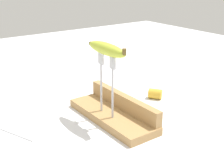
% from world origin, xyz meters
% --- Properties ---
extents(ground_plane, '(3.00, 3.00, 0.00)m').
position_xyz_m(ground_plane, '(0.00, 0.00, 0.00)').
color(ground_plane, silver).
extents(wooden_board, '(0.35, 0.12, 0.03)m').
position_xyz_m(wooden_board, '(0.00, 0.00, 0.01)').
color(wooden_board, '#A87F4C').
rests_on(wooden_board, ground).
extents(board_backstop, '(0.34, 0.03, 0.05)m').
position_xyz_m(board_backstop, '(0.00, 0.05, 0.05)').
color(board_backstop, '#A87F4C').
rests_on(board_backstop, wooden_board).
extents(fork_stand_center, '(0.09, 0.01, 0.20)m').
position_xyz_m(fork_stand_center, '(0.00, -0.02, 0.14)').
color(fork_stand_center, '#B2B2B7').
rests_on(fork_stand_center, wooden_board).
extents(banana_raised_center, '(0.19, 0.04, 0.04)m').
position_xyz_m(banana_raised_center, '(-0.00, -0.02, 0.24)').
color(banana_raised_center, '#B2C138').
rests_on(banana_raised_center, fork_stand_center).
extents(fork_fallen_near, '(0.17, 0.08, 0.01)m').
position_xyz_m(fork_fallen_near, '(-0.13, -0.31, 0.00)').
color(fork_fallen_near, '#B2B2B7').
rests_on(fork_fallen_near, ground).
extents(banana_chunk_near, '(0.06, 0.06, 0.04)m').
position_xyz_m(banana_chunk_near, '(-0.05, 0.24, 0.02)').
color(banana_chunk_near, gold).
rests_on(banana_chunk_near, ground).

